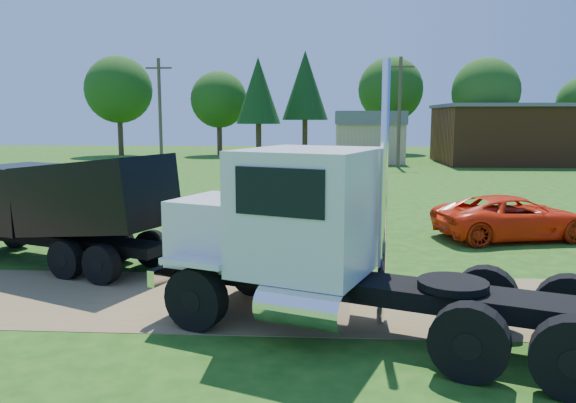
{
  "coord_description": "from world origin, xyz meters",
  "views": [
    {
      "loc": [
        -0.36,
        -12.14,
        4.09
      ],
      "look_at": [
        -1.36,
        4.48,
        1.6
      ],
      "focal_mm": 35.0,
      "sensor_mm": 36.0,
      "label": 1
    }
  ],
  "objects": [
    {
      "name": "black_dump_truck",
      "position": [
        -7.57,
        2.77,
        1.74
      ],
      "size": [
        7.37,
        4.6,
        3.17
      ],
      "rotation": [
        0.0,
        0.0,
        -0.38
      ],
      "color": "black",
      "rests_on": "ground"
    },
    {
      "name": "spectator_b",
      "position": [
        1.17,
        7.42,
        0.85
      ],
      "size": [
        1.04,
        0.98,
        1.71
      ],
      "primitive_type": "imported",
      "rotation": [
        0.0,
        0.0,
        3.68
      ],
      "color": "#999999",
      "rests_on": "ground"
    },
    {
      "name": "tan_shed",
      "position": [
        4.0,
        40.0,
        2.42
      ],
      "size": [
        6.2,
        5.4,
        4.7
      ],
      "color": "tan",
      "rests_on": "ground"
    },
    {
      "name": "dirt_track",
      "position": [
        0.0,
        0.0,
        0.01
      ],
      "size": [
        120.0,
        4.2,
        0.01
      ],
      "primitive_type": "cube",
      "color": "brown",
      "rests_on": "ground"
    },
    {
      "name": "orange_pickup",
      "position": [
        6.18,
        7.05,
        0.74
      ],
      "size": [
        5.74,
        3.6,
        1.48
      ],
      "primitive_type": "imported",
      "rotation": [
        0.0,
        0.0,
        1.8
      ],
      "color": "red",
      "rests_on": "ground"
    },
    {
      "name": "utility_poles",
      "position": [
        6.0,
        35.0,
        4.71
      ],
      "size": [
        42.2,
        0.28,
        9.0
      ],
      "color": "brown",
      "rests_on": "ground"
    },
    {
      "name": "brick_building",
      "position": [
        18.0,
        40.0,
        2.66
      ],
      "size": [
        15.4,
        10.4,
        5.3
      ],
      "color": "brown",
      "rests_on": "ground"
    },
    {
      "name": "ground",
      "position": [
        0.0,
        0.0,
        0.0
      ],
      "size": [
        140.0,
        140.0,
        0.0
      ],
      "primitive_type": "plane",
      "color": "#19480F",
      "rests_on": "ground"
    },
    {
      "name": "white_semi_tractor",
      "position": [
        -0.51,
        -1.41,
        1.77
      ],
      "size": [
        8.68,
        5.54,
        5.19
      ],
      "rotation": [
        0.0,
        0.0,
        -0.37
      ],
      "color": "black",
      "rests_on": "ground"
    },
    {
      "name": "tree_row",
      "position": [
        0.67,
        49.73,
        6.81
      ],
      "size": [
        56.41,
        15.49,
        11.14
      ],
      "color": "#3D2919",
      "rests_on": "ground"
    }
  ]
}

